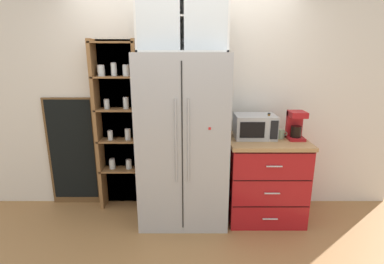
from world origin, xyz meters
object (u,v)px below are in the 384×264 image
(coffee_maker, at_px, (295,125))
(refrigerator, at_px, (183,140))
(mug_cream, at_px, (269,136))
(mug_sage, at_px, (280,134))
(bottle_cobalt, at_px, (268,130))
(chalkboard_menu, at_px, (72,152))
(bottle_amber, at_px, (268,128))
(microwave, at_px, (254,126))

(coffee_maker, bearing_deg, refrigerator, -178.62)
(mug_cream, relative_size, mug_sage, 0.99)
(mug_sage, distance_m, bottle_cobalt, 0.16)
(bottle_cobalt, bearing_deg, refrigerator, -179.11)
(coffee_maker, height_order, chalkboard_menu, chalkboard_menu)
(coffee_maker, distance_m, bottle_cobalt, 0.30)
(bottle_cobalt, bearing_deg, bottle_amber, 90.00)
(mug_cream, bearing_deg, bottle_amber, 91.52)
(refrigerator, relative_size, bottle_amber, 6.40)
(bottle_amber, height_order, chalkboard_menu, chalkboard_menu)
(coffee_maker, distance_m, chalkboard_menu, 2.63)
(refrigerator, height_order, chalkboard_menu, refrigerator)
(chalkboard_menu, bearing_deg, microwave, -6.72)
(coffee_maker, bearing_deg, chalkboard_menu, 173.47)
(microwave, xyz_separation_m, chalkboard_menu, (-2.15, 0.25, -0.39))
(refrigerator, distance_m, coffee_maker, 1.23)
(mug_cream, bearing_deg, mug_sage, 30.96)
(mug_sage, xyz_separation_m, chalkboard_menu, (-2.43, 0.28, -0.30))
(mug_cream, bearing_deg, microwave, 138.62)
(refrigerator, height_order, bottle_cobalt, refrigerator)
(coffee_maker, bearing_deg, microwave, 174.45)
(bottle_cobalt, bearing_deg, chalkboard_menu, 172.25)
(bottle_amber, bearing_deg, mug_sage, 7.74)
(microwave, distance_m, bottle_amber, 0.14)
(refrigerator, bearing_deg, bottle_cobalt, 0.89)
(refrigerator, height_order, mug_sage, refrigerator)
(bottle_amber, distance_m, chalkboard_menu, 2.33)
(refrigerator, distance_m, bottle_amber, 0.93)
(coffee_maker, xyz_separation_m, mug_sage, (-0.15, 0.01, -0.11))
(refrigerator, relative_size, coffee_maker, 5.96)
(mug_cream, height_order, mug_sage, mug_sage)
(coffee_maker, height_order, mug_sage, coffee_maker)
(coffee_maker, distance_m, mug_sage, 0.18)
(mug_cream, xyz_separation_m, mug_sage, (0.15, 0.09, 0.00))
(microwave, relative_size, coffee_maker, 1.42)
(coffee_maker, relative_size, chalkboard_menu, 0.23)
(refrigerator, distance_m, mug_sage, 1.07)
(bottle_cobalt, height_order, chalkboard_menu, chalkboard_menu)
(coffee_maker, distance_m, bottle_amber, 0.30)
(refrigerator, relative_size, bottle_cobalt, 7.48)
(coffee_maker, relative_size, bottle_cobalt, 1.26)
(microwave, xyz_separation_m, bottle_cobalt, (0.13, -0.06, -0.02))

